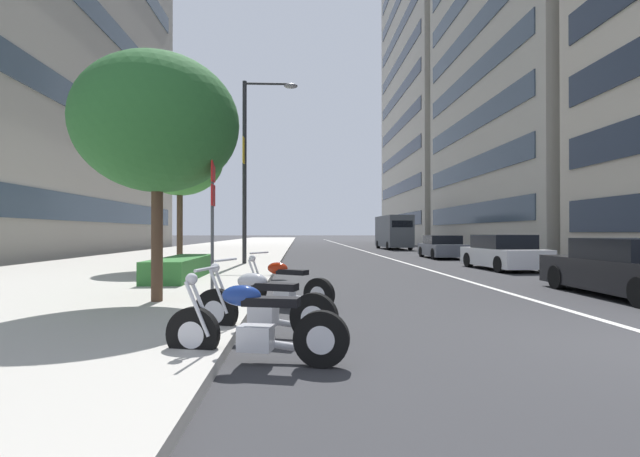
{
  "coord_description": "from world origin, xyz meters",
  "views": [
    {
      "loc": [
        -5.3,
        5.15,
        1.5
      ],
      "look_at": [
        15.34,
        4.19,
        1.66
      ],
      "focal_mm": 25.71,
      "sensor_mm": 36.0,
      "label": 1
    }
  ],
  "objects_px": {
    "motorcycle_under_tarp": "(254,328)",
    "car_following_behind": "(442,247)",
    "street_tree_by_lamp_post": "(157,124)",
    "motorcycle_nearest_camera": "(262,308)",
    "motorcycle_far_end_row": "(284,287)",
    "car_mid_block_traffic": "(503,253)",
    "parking_sign_by_curb": "(213,213)",
    "street_lamp_with_banners": "(253,153)",
    "street_tree_mid_sidewalk": "(180,159)",
    "delivery_van_ahead": "(393,231)",
    "car_approaching_light": "(630,270)"
  },
  "relations": [
    {
      "from": "parking_sign_by_curb",
      "to": "street_tree_by_lamp_post",
      "type": "xyz_separation_m",
      "value": [
        0.38,
        1.15,
        1.75
      ]
    },
    {
      "from": "car_following_behind",
      "to": "street_lamp_with_banners",
      "type": "xyz_separation_m",
      "value": [
        -6.02,
        10.24,
        4.33
      ]
    },
    {
      "from": "street_lamp_with_banners",
      "to": "car_mid_block_traffic",
      "type": "bearing_deg",
      "value": -100.71
    },
    {
      "from": "car_mid_block_traffic",
      "to": "car_following_behind",
      "type": "distance_m",
      "value": 7.94
    },
    {
      "from": "delivery_van_ahead",
      "to": "street_tree_by_lamp_post",
      "type": "distance_m",
      "value": 32.87
    },
    {
      "from": "motorcycle_far_end_row",
      "to": "street_tree_mid_sidewalk",
      "type": "bearing_deg",
      "value": -31.17
    },
    {
      "from": "car_following_behind",
      "to": "motorcycle_far_end_row",
      "type": "bearing_deg",
      "value": 154.56
    },
    {
      "from": "motorcycle_nearest_camera",
      "to": "street_lamp_with_banners",
      "type": "distance_m",
      "value": 14.21
    },
    {
      "from": "car_mid_block_traffic",
      "to": "motorcycle_under_tarp",
      "type": "bearing_deg",
      "value": 142.91
    },
    {
      "from": "car_mid_block_traffic",
      "to": "car_following_behind",
      "type": "xyz_separation_m",
      "value": [
        7.94,
        -0.05,
        -0.04
      ]
    },
    {
      "from": "car_approaching_light",
      "to": "street_tree_by_lamp_post",
      "type": "distance_m",
      "value": 10.86
    },
    {
      "from": "motorcycle_under_tarp",
      "to": "car_following_behind",
      "type": "relative_size",
      "value": 0.5
    },
    {
      "from": "motorcycle_nearest_camera",
      "to": "car_mid_block_traffic",
      "type": "bearing_deg",
      "value": -106.7
    },
    {
      "from": "motorcycle_under_tarp",
      "to": "street_lamp_with_banners",
      "type": "relative_size",
      "value": 0.27
    },
    {
      "from": "motorcycle_under_tarp",
      "to": "street_tree_mid_sidewalk",
      "type": "distance_m",
      "value": 13.42
    },
    {
      "from": "motorcycle_under_tarp",
      "to": "car_mid_block_traffic",
      "type": "bearing_deg",
      "value": -112.3
    },
    {
      "from": "car_following_behind",
      "to": "street_tree_mid_sidewalk",
      "type": "bearing_deg",
      "value": 125.05
    },
    {
      "from": "car_following_behind",
      "to": "street_lamp_with_banners",
      "type": "distance_m",
      "value": 12.64
    },
    {
      "from": "motorcycle_nearest_camera",
      "to": "motorcycle_far_end_row",
      "type": "distance_m",
      "value": 2.62
    },
    {
      "from": "street_tree_by_lamp_post",
      "to": "parking_sign_by_curb",
      "type": "bearing_deg",
      "value": -108.34
    },
    {
      "from": "motorcycle_under_tarp",
      "to": "street_tree_by_lamp_post",
      "type": "bearing_deg",
      "value": -47.45
    },
    {
      "from": "motorcycle_under_tarp",
      "to": "delivery_van_ahead",
      "type": "distance_m",
      "value": 35.83
    },
    {
      "from": "street_tree_mid_sidewalk",
      "to": "motorcycle_far_end_row",
      "type": "bearing_deg",
      "value": -153.37
    },
    {
      "from": "motorcycle_far_end_row",
      "to": "motorcycle_under_tarp",
      "type": "bearing_deg",
      "value": 119.1
    },
    {
      "from": "car_mid_block_traffic",
      "to": "street_lamp_with_banners",
      "type": "xyz_separation_m",
      "value": [
        1.93,
        10.19,
        4.28
      ]
    },
    {
      "from": "motorcycle_under_tarp",
      "to": "delivery_van_ahead",
      "type": "bearing_deg",
      "value": -92.24
    },
    {
      "from": "delivery_van_ahead",
      "to": "street_tree_mid_sidewalk",
      "type": "bearing_deg",
      "value": 148.71
    },
    {
      "from": "motorcycle_nearest_camera",
      "to": "car_mid_block_traffic",
      "type": "relative_size",
      "value": 0.49
    },
    {
      "from": "motorcycle_under_tarp",
      "to": "street_tree_mid_sidewalk",
      "type": "xyz_separation_m",
      "value": [
        12.23,
        3.98,
        3.83
      ]
    },
    {
      "from": "motorcycle_far_end_row",
      "to": "delivery_van_ahead",
      "type": "distance_m",
      "value": 32.04
    },
    {
      "from": "motorcycle_far_end_row",
      "to": "car_mid_block_traffic",
      "type": "height_order",
      "value": "car_mid_block_traffic"
    },
    {
      "from": "car_mid_block_traffic",
      "to": "street_lamp_with_banners",
      "type": "bearing_deg",
      "value": 76.54
    },
    {
      "from": "car_following_behind",
      "to": "street_tree_mid_sidewalk",
      "type": "relative_size",
      "value": 0.76
    },
    {
      "from": "delivery_van_ahead",
      "to": "street_tree_mid_sidewalk",
      "type": "distance_m",
      "value": 26.01
    },
    {
      "from": "delivery_van_ahead",
      "to": "parking_sign_by_curb",
      "type": "height_order",
      "value": "delivery_van_ahead"
    },
    {
      "from": "street_tree_by_lamp_post",
      "to": "delivery_van_ahead",
      "type": "bearing_deg",
      "value": -19.77
    },
    {
      "from": "car_approaching_light",
      "to": "street_tree_mid_sidewalk",
      "type": "relative_size",
      "value": 0.85
    },
    {
      "from": "parking_sign_by_curb",
      "to": "motorcycle_far_end_row",
      "type": "bearing_deg",
      "value": -72.33
    },
    {
      "from": "motorcycle_under_tarp",
      "to": "street_lamp_with_banners",
      "type": "distance_m",
      "value": 15.41
    },
    {
      "from": "car_mid_block_traffic",
      "to": "street_lamp_with_banners",
      "type": "distance_m",
      "value": 11.22
    },
    {
      "from": "car_mid_block_traffic",
      "to": "car_approaching_light",
      "type": "bearing_deg",
      "value": 173.05
    },
    {
      "from": "car_mid_block_traffic",
      "to": "street_tree_mid_sidewalk",
      "type": "distance_m",
      "value": 13.18
    },
    {
      "from": "motorcycle_far_end_row",
      "to": "street_tree_by_lamp_post",
      "type": "height_order",
      "value": "street_tree_by_lamp_post"
    },
    {
      "from": "parking_sign_by_curb",
      "to": "delivery_van_ahead",
      "type": "bearing_deg",
      "value": -17.66
    },
    {
      "from": "car_mid_block_traffic",
      "to": "parking_sign_by_curb",
      "type": "bearing_deg",
      "value": 130.64
    },
    {
      "from": "car_following_behind",
      "to": "street_tree_by_lamp_post",
      "type": "bearing_deg",
      "value": 148.34
    },
    {
      "from": "street_lamp_with_banners",
      "to": "street_tree_by_lamp_post",
      "type": "relative_size",
      "value": 1.64
    },
    {
      "from": "motorcycle_far_end_row",
      "to": "car_mid_block_traffic",
      "type": "xyz_separation_m",
      "value": [
        8.85,
        -8.48,
        0.24
      ]
    },
    {
      "from": "parking_sign_by_curb",
      "to": "street_tree_mid_sidewalk",
      "type": "relative_size",
      "value": 0.5
    },
    {
      "from": "street_lamp_with_banners",
      "to": "street_tree_mid_sidewalk",
      "type": "xyz_separation_m",
      "value": [
        -2.42,
        2.48,
        -0.69
      ]
    }
  ]
}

